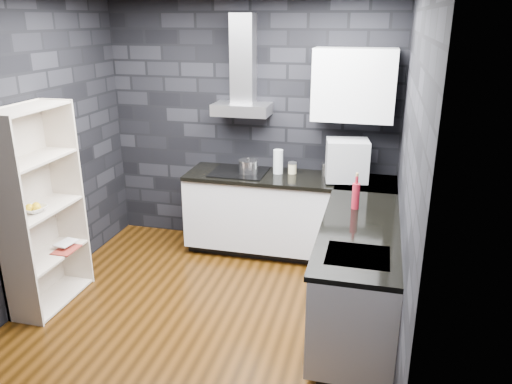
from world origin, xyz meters
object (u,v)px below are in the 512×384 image
at_px(appliance_garage, 347,160).
at_px(pot, 248,167).
at_px(utensil_crock, 327,170).
at_px(storage_jar, 292,169).
at_px(red_bottle, 356,196).
at_px(glass_vase, 278,162).
at_px(bookshelf, 41,210).
at_px(fruit_bowl, 34,209).

bearing_deg(appliance_garage, pot, 168.91).
xyz_separation_m(utensil_crock, appliance_garage, (0.21, -0.14, 0.16)).
distance_m(storage_jar, red_bottle, 1.14).
xyz_separation_m(glass_vase, bookshelf, (-1.78, -1.55, -0.13)).
bearing_deg(utensil_crock, storage_jar, -179.92).
bearing_deg(glass_vase, bookshelf, -138.96).
relative_size(glass_vase, bookshelf, 0.14).
bearing_deg(fruit_bowl, glass_vase, 42.56).
bearing_deg(storage_jar, glass_vase, -168.34).
relative_size(glass_vase, storage_jar, 2.37).
relative_size(pot, storage_jar, 1.89).
distance_m(appliance_garage, fruit_bowl, 2.94).
xyz_separation_m(pot, red_bottle, (1.17, -0.78, 0.04)).
bearing_deg(pot, glass_vase, 14.38).
xyz_separation_m(glass_vase, storage_jar, (0.15, 0.03, -0.07)).
bearing_deg(bookshelf, appliance_garage, 22.56).
distance_m(storage_jar, appliance_garage, 0.62).
xyz_separation_m(storage_jar, utensil_crock, (0.37, 0.00, 0.01)).
xyz_separation_m(bookshelf, fruit_bowl, (0.00, -0.08, 0.04)).
bearing_deg(fruit_bowl, appliance_garage, 31.28).
bearing_deg(red_bottle, appliance_garage, 100.45).
height_order(pot, glass_vase, glass_vase).
height_order(red_bottle, fruit_bowl, red_bottle).
height_order(glass_vase, fruit_bowl, glass_vase).
bearing_deg(pot, storage_jar, 13.49).
height_order(appliance_garage, red_bottle, appliance_garage).
xyz_separation_m(appliance_garage, red_bottle, (0.14, -0.75, -0.11)).
relative_size(utensil_crock, bookshelf, 0.08).
distance_m(pot, storage_jar, 0.47).
bearing_deg(fruit_bowl, bookshelf, 90.00).
bearing_deg(pot, red_bottle, -33.68).
xyz_separation_m(utensil_crock, fruit_bowl, (-2.30, -1.67, -0.03)).
distance_m(glass_vase, fruit_bowl, 2.42).
xyz_separation_m(appliance_garage, fruit_bowl, (-2.51, -1.52, -0.19)).
bearing_deg(storage_jar, bookshelf, -140.67).
xyz_separation_m(pot, utensil_crock, (0.82, 0.11, -0.00)).
relative_size(pot, utensil_crock, 1.48).
xyz_separation_m(pot, glass_vase, (0.31, 0.08, 0.06)).
bearing_deg(red_bottle, pot, 146.32).
relative_size(glass_vase, appliance_garage, 0.62).
bearing_deg(appliance_garage, glass_vase, 162.01).
height_order(storage_jar, appliance_garage, appliance_garage).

